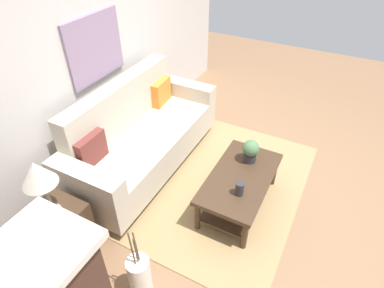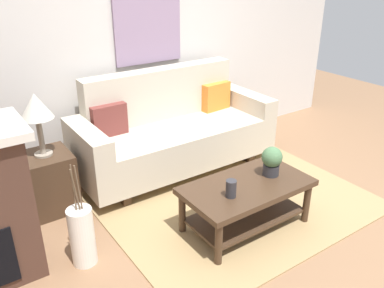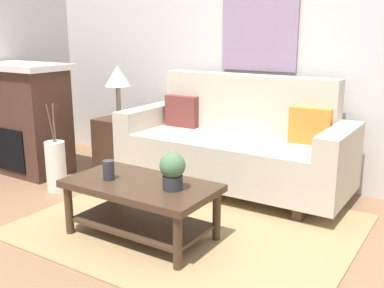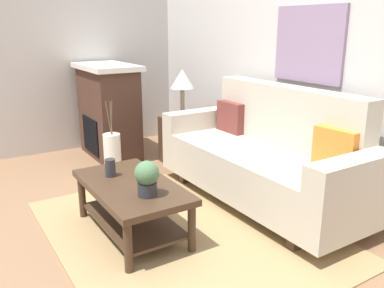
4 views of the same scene
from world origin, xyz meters
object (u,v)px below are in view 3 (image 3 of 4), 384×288
at_px(throw_pillow_maroon, 182,111).
at_px(floor_vase, 56,166).
at_px(table_lamp, 118,78).
at_px(tabletop_vase, 109,170).
at_px(coffee_table, 141,197).
at_px(side_table, 120,143).
at_px(fireplace, 26,118).
at_px(potted_plant_tabletop, 173,170).
at_px(couch, 234,146).
at_px(framed_painting, 259,35).
at_px(throw_pillow_orange, 310,126).

bearing_deg(throw_pillow_maroon, floor_vase, -124.48).
relative_size(throw_pillow_maroon, table_lamp, 0.63).
distance_m(tabletop_vase, floor_vase, 1.20).
xyz_separation_m(coffee_table, tabletop_vase, (-0.24, -0.07, 0.19)).
xyz_separation_m(side_table, fireplace, (-0.75, -0.63, 0.31)).
bearing_deg(table_lamp, potted_plant_tabletop, -38.22).
bearing_deg(couch, side_table, -178.00).
xyz_separation_m(potted_plant_tabletop, framed_painting, (-0.19, 1.76, 0.87)).
distance_m(table_lamp, framed_painting, 1.55).
relative_size(throw_pillow_orange, potted_plant_tabletop, 1.37).
height_order(tabletop_vase, potted_plant_tabletop, potted_plant_tabletop).
relative_size(coffee_table, tabletop_vase, 7.62).
height_order(couch, potted_plant_tabletop, couch).
relative_size(throw_pillow_maroon, fireplace, 0.31).
bearing_deg(floor_vase, potted_plant_tabletop, -12.41).
distance_m(throw_pillow_maroon, tabletop_vase, 1.55).
bearing_deg(tabletop_vase, fireplace, 159.18).
relative_size(couch, side_table, 3.89).
height_order(floor_vase, framed_painting, framed_painting).
relative_size(coffee_table, floor_vase, 2.29).
relative_size(potted_plant_tabletop, side_table, 0.47).
bearing_deg(table_lamp, side_table, 0.00).
height_order(table_lamp, framed_painting, framed_painting).
xyz_separation_m(tabletop_vase, framed_painting, (0.32, 1.84, 0.94)).
distance_m(fireplace, framed_painting, 2.57).
height_order(coffee_table, potted_plant_tabletop, potted_plant_tabletop).
bearing_deg(table_lamp, floor_vase, -91.25).
bearing_deg(coffee_table, table_lamp, 136.18).
xyz_separation_m(throw_pillow_orange, framed_painting, (-0.67, 0.34, 0.77)).
bearing_deg(floor_vase, framed_painting, 45.00).
xyz_separation_m(throw_pillow_orange, tabletop_vase, (-1.00, -1.50, -0.18)).
xyz_separation_m(throw_pillow_maroon, throw_pillow_orange, (1.35, 0.00, 0.00)).
height_order(throw_pillow_orange, side_table, throw_pillow_orange).
bearing_deg(table_lamp, framed_painting, 20.37).
bearing_deg(couch, floor_vase, -146.25).
bearing_deg(throw_pillow_maroon, side_table, -166.25).
bearing_deg(floor_vase, coffee_table, -15.15).
bearing_deg(coffee_table, throw_pillow_orange, 61.93).
bearing_deg(floor_vase, tabletop_vase, -21.69).
bearing_deg(throw_pillow_orange, floor_vase, -152.88).
relative_size(tabletop_vase, table_lamp, 0.25).
relative_size(coffee_table, framed_painting, 1.39).
xyz_separation_m(throw_pillow_maroon, tabletop_vase, (0.35, -1.50, -0.18)).
distance_m(couch, throw_pillow_maroon, 0.73).
distance_m(couch, tabletop_vase, 1.41).
xyz_separation_m(throw_pillow_maroon, table_lamp, (-0.71, -0.17, 0.31)).
xyz_separation_m(couch, coffee_table, (-0.09, -1.30, -0.12)).
xyz_separation_m(couch, potted_plant_tabletop, (0.19, -1.29, 0.14)).
xyz_separation_m(throw_pillow_orange, table_lamp, (-2.06, -0.17, 0.31)).
bearing_deg(throw_pillow_maroon, table_lamp, -166.25).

